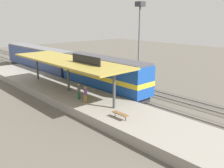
% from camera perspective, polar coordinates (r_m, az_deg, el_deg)
% --- Properties ---
extents(ground_plane, '(120.00, 120.00, 0.00)m').
position_cam_1_polar(ground_plane, '(34.25, -0.64, -0.88)').
color(ground_plane, '#5B564C').
extents(track_near, '(3.20, 110.00, 0.16)m').
position_cam_1_polar(track_near, '(32.99, -3.22, -1.47)').
color(track_near, '#4E4941').
rests_on(track_near, ground).
extents(track_far, '(3.20, 110.00, 0.16)m').
position_cam_1_polar(track_far, '(35.97, 2.43, -0.05)').
color(track_far, '#4E4941').
rests_on(track_far, ground).
extents(platform, '(6.00, 44.00, 0.90)m').
position_cam_1_polar(platform, '(30.28, -9.96, -2.38)').
color(platform, gray).
rests_on(platform, ground).
extents(station_canopy, '(5.20, 18.00, 4.70)m').
position_cam_1_polar(station_canopy, '(29.25, -10.22, 5.23)').
color(station_canopy, '#47474C').
rests_on(station_canopy, platform).
extents(platform_bench, '(0.44, 1.70, 0.50)m').
position_cam_1_polar(platform_bench, '(21.54, 1.92, -6.96)').
color(platform_bench, '#333338').
rests_on(platform_bench, platform).
extents(locomotive, '(2.93, 14.43, 4.44)m').
position_cam_1_polar(locomotive, '(31.63, -2.10, 2.27)').
color(locomotive, '#28282D').
rests_on(locomotive, track_near).
extents(passenger_carriage_single, '(2.90, 20.00, 4.24)m').
position_cam_1_polar(passenger_carriage_single, '(46.57, -16.78, 5.68)').
color(passenger_carriage_single, '#28282D').
rests_on(passenger_carriage_single, track_near).
extents(light_mast, '(1.10, 1.10, 11.70)m').
position_cam_1_polar(light_mast, '(36.92, 6.44, 13.41)').
color(light_mast, slate).
rests_on(light_mast, ground).
extents(person_waiting, '(0.34, 0.34, 1.71)m').
position_cam_1_polar(person_waiting, '(26.65, -7.72, -1.55)').
color(person_waiting, '#23603D').
rests_on(person_waiting, platform).
extents(person_walking, '(0.34, 0.34, 1.71)m').
position_cam_1_polar(person_walking, '(25.55, -6.18, -2.23)').
color(person_walking, olive).
rests_on(person_walking, platform).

